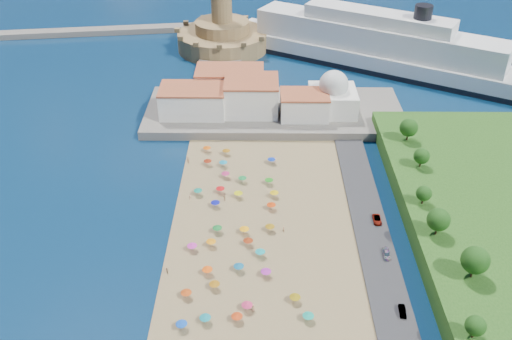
{
  "coord_description": "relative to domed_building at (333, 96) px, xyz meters",
  "views": [
    {
      "loc": [
        5.22,
        -107.56,
        93.31
      ],
      "look_at": [
        4.0,
        25.0,
        8.0
      ],
      "focal_mm": 40.0,
      "sensor_mm": 36.0,
      "label": 1
    }
  ],
  "objects": [
    {
      "name": "terrace",
      "position": [
        -20.0,
        2.0,
        -7.47
      ],
      "size": [
        90.0,
        36.0,
        3.0
      ],
      "primitive_type": "cube",
      "color": "#59544C",
      "rests_on": "ground"
    },
    {
      "name": "parked_cars",
      "position": [
        6.0,
        -78.49,
        -7.66
      ],
      "size": [
        2.24,
        56.17,
        1.26
      ],
      "color": "gray",
      "rests_on": "promenade"
    },
    {
      "name": "ground",
      "position": [
        -30.0,
        -71.0,
        -8.97
      ],
      "size": [
        700.0,
        700.0,
        0.0
      ],
      "primitive_type": "plane",
      "color": "#071938",
      "rests_on": "ground"
    },
    {
      "name": "jetty",
      "position": [
        -42.0,
        37.0,
        -7.77
      ],
      "size": [
        18.0,
        70.0,
        2.4
      ],
      "primitive_type": "cube",
      "color": "#59544C",
      "rests_on": "ground"
    },
    {
      "name": "domed_building",
      "position": [
        0.0,
        0.0,
        0.0
      ],
      "size": [
        16.0,
        16.0,
        15.0
      ],
      "color": "silver",
      "rests_on": "terrace"
    },
    {
      "name": "cruise_ship",
      "position": [
        22.64,
        47.57,
        -0.5
      ],
      "size": [
        123.61,
        81.91,
        28.64
      ],
      "color": "black",
      "rests_on": "ground"
    },
    {
      "name": "beachgoers",
      "position": [
        -34.12,
        -73.96,
        -7.86
      ],
      "size": [
        35.12,
        99.16,
        1.87
      ],
      "color": "tan",
      "rests_on": "beach"
    },
    {
      "name": "breakwater",
      "position": [
        -140.0,
        82.0,
        -7.67
      ],
      "size": [
        199.03,
        34.77,
        2.6
      ],
      "primitive_type": "cube",
      "rotation": [
        0.0,
        0.0,
        0.14
      ],
      "color": "#59544C",
      "rests_on": "ground"
    },
    {
      "name": "hillside_trees",
      "position": [
        18.64,
        -81.39,
        1.28
      ],
      "size": [
        11.3,
        110.15,
        7.9
      ],
      "color": "#382314",
      "rests_on": "hillside"
    },
    {
      "name": "waterfront_buildings",
      "position": [
        -33.05,
        2.64,
        -1.1
      ],
      "size": [
        57.0,
        29.0,
        11.0
      ],
      "color": "silver",
      "rests_on": "terrace"
    },
    {
      "name": "beach_parasols",
      "position": [
        -31.16,
        -82.01,
        -6.83
      ],
      "size": [
        31.78,
        116.49,
        2.2
      ],
      "color": "gray",
      "rests_on": "beach"
    },
    {
      "name": "fortress",
      "position": [
        -42.0,
        67.0,
        -2.29
      ],
      "size": [
        40.0,
        40.0,
        32.4
      ],
      "color": "#9B7E4D",
      "rests_on": "ground"
    }
  ]
}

